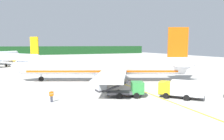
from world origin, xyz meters
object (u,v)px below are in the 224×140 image
Objects in this scene: airliner_distant at (80,52)px; crew_marshaller at (51,95)px; airliner_foreground at (105,66)px; crew_loader_left at (119,82)px; cargo_container_near at (101,86)px; service_truck_catering at (181,89)px; service_truck_fuel at (131,89)px; airliner_mid_apron at (10,58)px.

airliner_distant is 160.61m from crew_marshaller.
crew_loader_left is at bearing -88.79° from airliner_foreground.
cargo_container_near is at bearing -116.00° from airliner_foreground.
service_truck_catering is 19.26m from crew_marshaller.
cargo_container_near is 1.14× the size of crew_marshaller.
service_truck_fuel is at bearing -101.21° from crew_loader_left.
airliner_foreground is 10.20m from cargo_container_near.
airliner_mid_apron is at bearing -119.18° from airliner_distant.
airliner_mid_apron is 5.28× the size of service_truck_catering.
airliner_foreground is at bearing 91.21° from crew_loader_left.
airliner_distant is at bearing 77.65° from crew_loader_left.
airliner_distant is 2.94× the size of service_truck_fuel.
service_truck_fuel is 1.00× the size of service_truck_catering.
cargo_container_near is at bearing 135.14° from service_truck_catering.
crew_loader_left is (20.88, -52.60, -2.08)m from airliner_mid_apron.
service_truck_fuel is 3.60× the size of crew_marshaller.
crew_loader_left is (1.55, 7.83, -0.18)m from service_truck_fuel.
service_truck_catering is (6.51, -3.85, 0.34)m from service_truck_fuel.
service_truck_fuel reaches higher than cargo_container_near.
cargo_container_near is 9.60m from crew_marshaller.
service_truck_catering reaches higher than crew_marshaller.
cargo_container_near is 5.03m from crew_loader_left.
crew_loader_left is (-4.96, 11.68, -0.52)m from service_truck_catering.
service_truck_catering is at bearing -74.43° from airliner_foreground.
airliner_distant is 10.57× the size of crew_marshaller.
airliner_mid_apron reaches higher than service_truck_fuel.
airliner_distant is 159.57m from service_truck_fuel.
cargo_container_near is (-9.43, 9.39, -0.58)m from service_truck_catering.
airliner_distant is at bearing 60.82° from airliner_mid_apron.
airliner_foreground is at bearing -102.97° from airliner_distant.
service_truck_catering is at bearing -99.76° from airliner_distant.
airliner_distant reaches higher than service_truck_catering.
cargo_container_near is 1.17× the size of crew_loader_left.
airliner_distant is 162.10m from service_truck_catering.
crew_marshaller is 1.02× the size of crew_loader_left.
airliner_mid_apron reaches higher than crew_loader_left.
airliner_foreground is 6.31× the size of service_truck_catering.
airliner_mid_apron is at bearing 106.63° from cargo_container_near.
crew_marshaller is (7.49, -58.45, -2.05)m from airliner_mid_apron.
crew_loader_left is at bearing 27.14° from cargo_container_near.
crew_marshaller is at bearing 162.37° from service_truck_catering.
service_truck_catering is at bearing -30.60° from service_truck_fuel.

